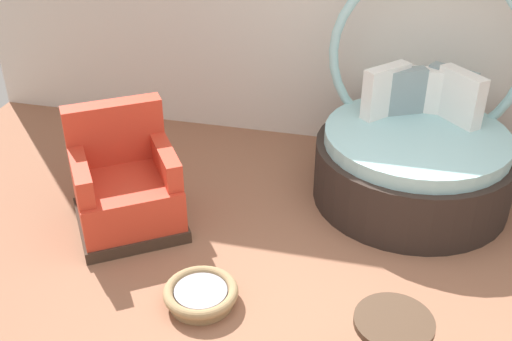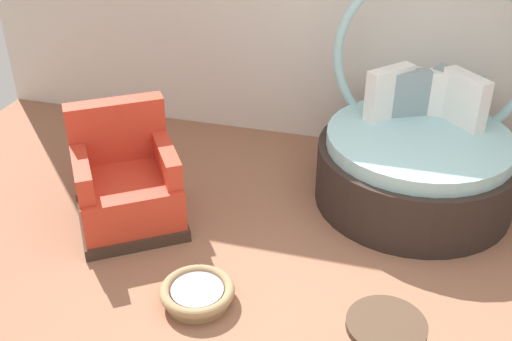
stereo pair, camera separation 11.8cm
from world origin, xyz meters
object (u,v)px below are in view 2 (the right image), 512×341
at_px(red_armchair, 127,185).
at_px(side_table, 385,335).
at_px(pet_basket, 197,293).
at_px(round_daybed, 417,153).

distance_m(red_armchair, side_table, 2.41).
bearing_deg(pet_basket, round_daybed, 52.52).
relative_size(red_armchair, side_table, 2.13).
bearing_deg(pet_basket, side_table, -17.82).
xyz_separation_m(round_daybed, side_table, (-0.07, -2.13, 0.01)).
bearing_deg(side_table, red_armchair, 151.13).
bearing_deg(round_daybed, side_table, -91.83).
relative_size(red_armchair, pet_basket, 2.17).
distance_m(pet_basket, side_table, 1.36).
height_order(round_daybed, pet_basket, round_daybed).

